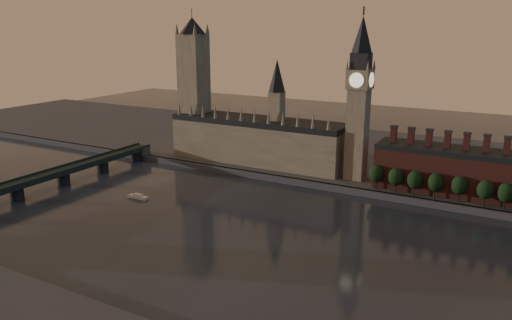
{
  "coord_description": "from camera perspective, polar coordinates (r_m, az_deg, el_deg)",
  "views": [
    {
      "loc": [
        104.75,
        -192.11,
        99.59
      ],
      "look_at": [
        -32.99,
        55.0,
        23.56
      ],
      "focal_mm": 35.0,
      "sensor_mm": 36.0,
      "label": 1
    }
  ],
  "objects": [
    {
      "name": "river_boat",
      "position": [
        307.34,
        -13.31,
        -4.08
      ],
      "size": [
        13.48,
        3.97,
        2.69
      ],
      "rotation": [
        0.0,
        0.0,
        0.01
      ],
      "color": "silver",
      "rests_on": "ground"
    },
    {
      "name": "embankment_tree_0",
      "position": [
        309.82,
        13.59,
        -1.53
      ],
      "size": [
        8.6,
        8.6,
        14.88
      ],
      "color": "black",
      "rests_on": "north_bank"
    },
    {
      "name": "chimney_block",
      "position": [
        313.96,
        23.56,
        -1.34
      ],
      "size": [
        110.0,
        25.0,
        37.0
      ],
      "color": "brown",
      "rests_on": "north_bank"
    },
    {
      "name": "westminster_bridge",
      "position": [
        334.42,
        -23.77,
        -2.27
      ],
      "size": [
        14.0,
        200.0,
        11.55
      ],
      "color": "black",
      "rests_on": "ground"
    },
    {
      "name": "embankment_tree_3",
      "position": [
        302.55,
        19.81,
        -2.41
      ],
      "size": [
        8.6,
        8.6,
        14.88
      ],
      "color": "black",
      "rests_on": "north_bank"
    },
    {
      "name": "north_bank",
      "position": [
        396.87,
        12.92,
        0.42
      ],
      "size": [
        900.0,
        182.0,
        4.0
      ],
      "color": "#414146",
      "rests_on": "ground"
    },
    {
      "name": "big_ben",
      "position": [
        319.49,
        11.71,
        7.04
      ],
      "size": [
        15.0,
        15.0,
        107.0
      ],
      "color": "gray",
      "rests_on": "north_bank"
    },
    {
      "name": "embankment_tree_4",
      "position": [
        301.47,
        22.2,
        -2.71
      ],
      "size": [
        8.6,
        8.6,
        14.88
      ],
      "color": "black",
      "rests_on": "north_bank"
    },
    {
      "name": "embankment_tree_5",
      "position": [
        299.16,
        24.72,
        -3.11
      ],
      "size": [
        8.6,
        8.6,
        14.88
      ],
      "color": "black",
      "rests_on": "north_bank"
    },
    {
      "name": "victoria_tower",
      "position": [
        382.71,
        -7.11,
        8.85
      ],
      "size": [
        24.0,
        24.0,
        108.0
      ],
      "color": "gray",
      "rests_on": "north_bank"
    },
    {
      "name": "palace_of_westminster",
      "position": [
        359.11,
        0.28,
        2.5
      ],
      "size": [
        130.0,
        30.3,
        74.0
      ],
      "color": "gray",
      "rests_on": "north_bank"
    },
    {
      "name": "embankment_tree_1",
      "position": [
        306.18,
        15.67,
        -1.87
      ],
      "size": [
        8.6,
        8.6,
        14.88
      ],
      "color": "black",
      "rests_on": "north_bank"
    },
    {
      "name": "ground",
      "position": [
        240.41,
        0.49,
        -9.43
      ],
      "size": [
        900.0,
        900.0,
        0.0
      ],
      "primitive_type": "plane",
      "color": "black",
      "rests_on": "ground"
    },
    {
      "name": "embankment_tree_2",
      "position": [
        303.54,
        17.68,
        -2.17
      ],
      "size": [
        8.6,
        8.6,
        14.88
      ],
      "color": "black",
      "rests_on": "north_bank"
    },
    {
      "name": "embankment_tree_6",
      "position": [
        298.77,
        26.65,
        -3.36
      ],
      "size": [
        8.6,
        8.6,
        14.88
      ],
      "color": "black",
      "rests_on": "north_bank"
    }
  ]
}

